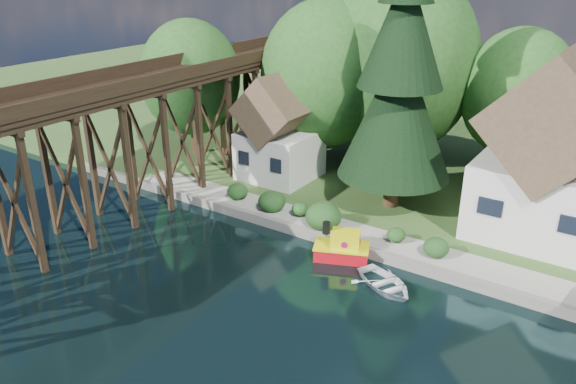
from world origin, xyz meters
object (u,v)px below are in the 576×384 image
Objects in this scene: trestle_bridge at (132,134)px; boat_white_a at (385,282)px; house_left at (552,157)px; shed at (280,134)px; tugboat at (342,248)px; conifer at (400,77)px.

trestle_bridge is 18.41m from boat_white_a.
shed is at bearing -175.23° from house_left.
tugboat is at bearing -38.40° from shed.
tugboat is (9.40, -7.45, -3.16)m from shed.
house_left reaches higher than boat_white_a.
shed is (5.00, 9.33, -1.52)m from trestle_bridge.
house_left is 18.11m from shed.
tugboat is (0.36, -7.26, -8.35)m from conifer.
trestle_bridge is 5.63× the size of shed.
house_left is 3.04× the size of boat_white_a.
trestle_bridge is 17.15m from conifer.
shed is at bearing 82.46° from boat_white_a.
house_left is 13.19m from tugboat.
trestle_bridge is 12.19× the size of boat_white_a.
boat_white_a is (17.72, 0.41, -4.97)m from trestle_bridge.
conifer reaches higher than shed.
trestle_bridge is at bearing -172.58° from tugboat.
house_left is at bearing 4.77° from shed.
conifer reaches higher than trestle_bridge.
conifer is at bearing -1.24° from shed.
conifer is (9.04, -0.20, 5.19)m from shed.
conifer is 12.82m from boat_white_a.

